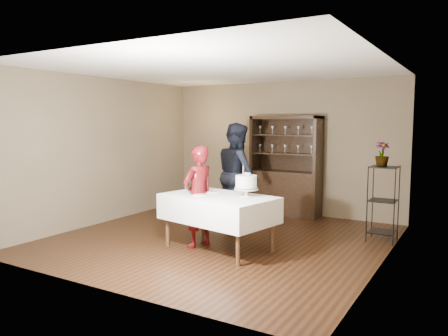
{
  "coord_description": "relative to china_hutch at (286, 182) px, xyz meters",
  "views": [
    {
      "loc": [
        3.56,
        -5.89,
        1.88
      ],
      "look_at": [
        0.02,
        0.1,
        1.14
      ],
      "focal_mm": 35.0,
      "sensor_mm": 36.0,
      "label": 1
    }
  ],
  "objects": [
    {
      "name": "ceiling",
      "position": [
        -0.2,
        -2.25,
        2.04
      ],
      "size": [
        5.0,
        5.0,
        0.0
      ],
      "primitive_type": "plane",
      "rotation": [
        3.14,
        0.0,
        0.0
      ],
      "color": "white",
      "rests_on": "back_wall"
    },
    {
      "name": "wall_left",
      "position": [
        -2.7,
        -2.25,
        0.69
      ],
      "size": [
        0.02,
        5.0,
        2.7
      ],
      "primitive_type": "cube",
      "color": "brown",
      "rests_on": "floor"
    },
    {
      "name": "plate_near",
      "position": [
        -0.16,
        -2.88,
        0.15
      ],
      "size": [
        0.2,
        0.2,
        0.01
      ],
      "primitive_type": "cylinder",
      "rotation": [
        0.0,
        0.0,
        -0.14
      ],
      "color": "white",
      "rests_on": "cake_table"
    },
    {
      "name": "man",
      "position": [
        -0.47,
        -1.16,
        0.27
      ],
      "size": [
        1.14,
        1.15,
        1.87
      ],
      "primitive_type": "imported",
      "rotation": [
        0.0,
        0.0,
        2.32
      ],
      "color": "black",
      "rests_on": "floor"
    },
    {
      "name": "floor",
      "position": [
        -0.2,
        -2.25,
        -0.66
      ],
      "size": [
        5.0,
        5.0,
        0.0
      ],
      "primitive_type": "plane",
      "color": "black",
      "rests_on": "ground"
    },
    {
      "name": "cake_table",
      "position": [
        0.09,
        -2.76,
        -0.05
      ],
      "size": [
        1.78,
        1.29,
        0.81
      ],
      "rotation": [
        0.0,
        0.0,
        -0.2
      ],
      "color": "silver",
      "rests_on": "floor"
    },
    {
      "name": "cake",
      "position": [
        0.46,
        -2.6,
        0.33
      ],
      "size": [
        0.35,
        0.35,
        0.48
      ],
      "rotation": [
        0.0,
        0.0,
        -0.03
      ],
      "color": "white",
      "rests_on": "cake_table"
    },
    {
      "name": "plant_etagere",
      "position": [
        2.08,
        -1.05,
        -0.01
      ],
      "size": [
        0.42,
        0.42,
        1.2
      ],
      "color": "black",
      "rests_on": "floor"
    },
    {
      "name": "china_hutch",
      "position": [
        0.0,
        0.0,
        0.0
      ],
      "size": [
        1.4,
        0.48,
        2.0
      ],
      "color": "black",
      "rests_on": "floor"
    },
    {
      "name": "plate_far",
      "position": [
        -0.13,
        -2.56,
        0.15
      ],
      "size": [
        0.21,
        0.21,
        0.01
      ],
      "primitive_type": "cylinder",
      "rotation": [
        0.0,
        0.0,
        -0.2
      ],
      "color": "white",
      "rests_on": "cake_table"
    },
    {
      "name": "potted_plant",
      "position": [
        2.04,
        -1.04,
        0.71
      ],
      "size": [
        0.3,
        0.3,
        0.38
      ],
      "primitive_type": "imported",
      "rotation": [
        0.0,
        0.0,
        0.54
      ],
      "color": "#436C33",
      "rests_on": "plant_etagere"
    },
    {
      "name": "wall_right",
      "position": [
        2.3,
        -2.25,
        0.69
      ],
      "size": [
        0.02,
        5.0,
        2.7
      ],
      "primitive_type": "cube",
      "color": "brown",
      "rests_on": "floor"
    },
    {
      "name": "back_wall",
      "position": [
        -0.2,
        0.25,
        0.69
      ],
      "size": [
        5.0,
        0.02,
        2.7
      ],
      "primitive_type": "cube",
      "color": "brown",
      "rests_on": "floor"
    },
    {
      "name": "woman",
      "position": [
        -0.27,
        -2.76,
        0.1
      ],
      "size": [
        0.49,
        0.63,
        1.54
      ],
      "primitive_type": "imported",
      "rotation": [
        0.0,
        0.0,
        -1.81
      ],
      "color": "#360411",
      "rests_on": "floor"
    }
  ]
}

